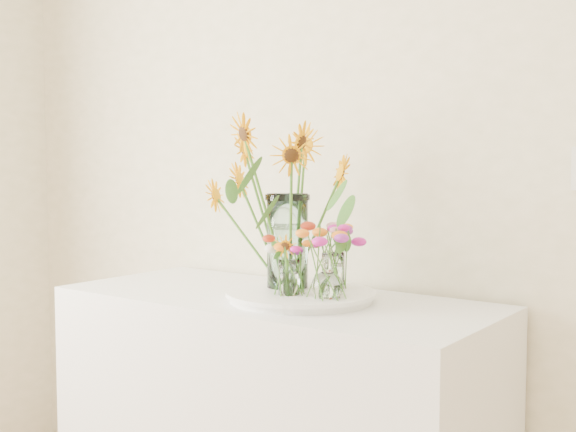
# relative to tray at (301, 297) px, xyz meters

# --- Properties ---
(tray) EXTENTS (0.43, 0.43, 0.02)m
(tray) POSITION_rel_tray_xyz_m (0.00, 0.00, 0.00)
(tray) COLOR white
(tray) RESTS_ON counter
(mason_jar) EXTENTS (0.16, 0.16, 0.30)m
(mason_jar) POSITION_rel_tray_xyz_m (-0.08, 0.03, 0.16)
(mason_jar) COLOR #A7CFC9
(mason_jar) RESTS_ON tray
(sunflower_bouquet) EXTENTS (1.02, 1.02, 0.55)m
(sunflower_bouquet) POSITION_rel_tray_xyz_m (-0.08, 0.03, 0.29)
(sunflower_bouquet) COLOR #FFA505
(sunflower_bouquet) RESTS_ON tray
(small_vase_a) EXTENTS (0.08, 0.08, 0.11)m
(small_vase_a) POSITION_rel_tray_xyz_m (0.01, -0.07, 0.07)
(small_vase_a) COLOR white
(small_vase_a) RESTS_ON tray
(wildflower_posy_a) EXTENTS (0.20, 0.20, 0.20)m
(wildflower_posy_a) POSITION_rel_tray_xyz_m (0.01, -0.07, 0.11)
(wildflower_posy_a) COLOR orange
(wildflower_posy_a) RESTS_ON tray
(small_vase_b) EXTENTS (0.12, 0.12, 0.13)m
(small_vase_b) POSITION_rel_tray_xyz_m (0.13, -0.05, 0.08)
(small_vase_b) COLOR white
(small_vase_b) RESTS_ON tray
(wildflower_posy_b) EXTENTS (0.23, 0.23, 0.22)m
(wildflower_posy_b) POSITION_rel_tray_xyz_m (0.13, -0.05, 0.12)
(wildflower_posy_b) COLOR orange
(wildflower_posy_b) RESTS_ON tray
(small_vase_c) EXTENTS (0.08, 0.08, 0.12)m
(small_vase_c) POSITION_rel_tray_xyz_m (0.06, 0.09, 0.07)
(small_vase_c) COLOR white
(small_vase_c) RESTS_ON tray
(wildflower_posy_c) EXTENTS (0.21, 0.21, 0.21)m
(wildflower_posy_c) POSITION_rel_tray_xyz_m (0.06, 0.09, 0.12)
(wildflower_posy_c) COLOR orange
(wildflower_posy_c) RESTS_ON tray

